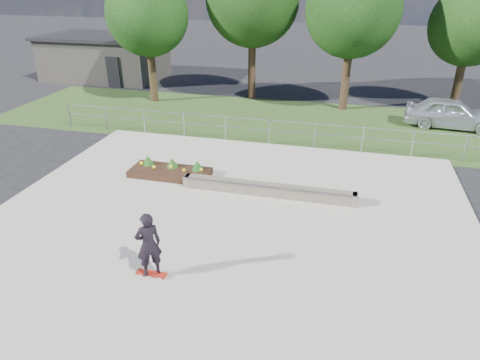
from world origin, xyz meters
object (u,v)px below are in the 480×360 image
object	(u,v)px
skateboarder	(148,245)
planter_bed	(171,171)
grind_ledge	(267,190)
parked_car	(451,113)

from	to	relation	value
skateboarder	planter_bed	bearing A→B (deg)	107.93
planter_bed	skateboarder	xyz separation A→B (m)	(1.84, -5.68, 0.75)
skateboarder	grind_ledge	bearing A→B (deg)	68.27
grind_ledge	skateboarder	world-z (taller)	skateboarder
grind_ledge	skateboarder	size ratio (longest dim) A/B	3.32
grind_ledge	parked_car	size ratio (longest dim) A/B	1.39
skateboarder	parked_car	bearing A→B (deg)	56.99
planter_bed	parked_car	bearing A→B (deg)	37.92
planter_bed	grind_ledge	bearing A→B (deg)	-10.03
planter_bed	parked_car	size ratio (longest dim) A/B	0.70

